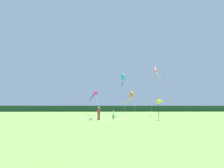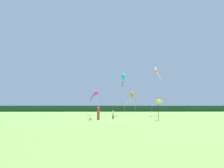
{
  "view_description": "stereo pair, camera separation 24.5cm",
  "coord_description": "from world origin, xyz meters",
  "px_view_note": "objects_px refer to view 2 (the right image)",
  "views": [
    {
      "loc": [
        -0.99,
        -22.32,
        1.62
      ],
      "look_at": [
        0.0,
        6.0,
        6.04
      ],
      "focal_mm": 24.56,
      "sensor_mm": 36.0,
      "label": 1
    },
    {
      "loc": [
        -0.74,
        -22.32,
        1.62
      ],
      "look_at": [
        0.0,
        6.0,
        6.04
      ],
      "focal_mm": 24.56,
      "sensor_mm": 36.0,
      "label": 2
    }
  ],
  "objects_px": {
    "person_child": "(113,114)",
    "cooler_box": "(91,119)",
    "person_adult": "(98,113)",
    "kite_cyan": "(123,78)",
    "banner_flag_pole": "(160,102)",
    "kite_rainbow": "(156,70)",
    "kite_magenta": "(95,93)",
    "kite_orange": "(131,96)"
  },
  "relations": [
    {
      "from": "person_child",
      "to": "kite_orange",
      "type": "xyz_separation_m",
      "value": [
        4.85,
        13.85,
        3.82
      ]
    },
    {
      "from": "person_adult",
      "to": "kite_cyan",
      "type": "xyz_separation_m",
      "value": [
        4.53,
        11.04,
        7.02
      ]
    },
    {
      "from": "person_adult",
      "to": "kite_cyan",
      "type": "relative_size",
      "value": 0.19
    },
    {
      "from": "kite_rainbow",
      "to": "kite_magenta",
      "type": "relative_size",
      "value": 1.03
    },
    {
      "from": "cooler_box",
      "to": "kite_magenta",
      "type": "distance_m",
      "value": 15.0
    },
    {
      "from": "person_child",
      "to": "kite_cyan",
      "type": "height_order",
      "value": "kite_cyan"
    },
    {
      "from": "cooler_box",
      "to": "kite_cyan",
      "type": "xyz_separation_m",
      "value": [
        5.53,
        11.39,
        7.83
      ]
    },
    {
      "from": "person_child",
      "to": "kite_magenta",
      "type": "height_order",
      "value": "kite_magenta"
    },
    {
      "from": "kite_orange",
      "to": "kite_rainbow",
      "type": "height_order",
      "value": "kite_rainbow"
    },
    {
      "from": "banner_flag_pole",
      "to": "kite_rainbow",
      "type": "height_order",
      "value": "kite_rainbow"
    },
    {
      "from": "banner_flag_pole",
      "to": "kite_orange",
      "type": "distance_m",
      "value": 16.06
    },
    {
      "from": "person_adult",
      "to": "banner_flag_pole",
      "type": "relative_size",
      "value": 0.58
    },
    {
      "from": "banner_flag_pole",
      "to": "kite_orange",
      "type": "xyz_separation_m",
      "value": [
        -1.41,
        15.87,
        2.07
      ]
    },
    {
      "from": "cooler_box",
      "to": "person_adult",
      "type": "bearing_deg",
      "value": 19.76
    },
    {
      "from": "kite_orange",
      "to": "kite_cyan",
      "type": "height_order",
      "value": "kite_cyan"
    },
    {
      "from": "banner_flag_pole",
      "to": "kite_magenta",
      "type": "distance_m",
      "value": 17.79
    },
    {
      "from": "person_adult",
      "to": "kite_orange",
      "type": "height_order",
      "value": "kite_orange"
    },
    {
      "from": "kite_rainbow",
      "to": "person_adult",
      "type": "bearing_deg",
      "value": -136.9
    },
    {
      "from": "person_child",
      "to": "kite_orange",
      "type": "height_order",
      "value": "kite_orange"
    },
    {
      "from": "person_adult",
      "to": "person_child",
      "type": "xyz_separation_m",
      "value": [
        2.03,
        1.36,
        -0.29
      ]
    },
    {
      "from": "cooler_box",
      "to": "banner_flag_pole",
      "type": "bearing_deg",
      "value": -1.87
    },
    {
      "from": "kite_orange",
      "to": "person_adult",
      "type": "bearing_deg",
      "value": -114.35
    },
    {
      "from": "kite_magenta",
      "to": "kite_cyan",
      "type": "bearing_deg",
      "value": -24.07
    },
    {
      "from": "person_adult",
      "to": "cooler_box",
      "type": "relative_size",
      "value": 3.95
    },
    {
      "from": "person_child",
      "to": "cooler_box",
      "type": "distance_m",
      "value": 3.52
    },
    {
      "from": "banner_flag_pole",
      "to": "kite_orange",
      "type": "bearing_deg",
      "value": 95.09
    },
    {
      "from": "cooler_box",
      "to": "kite_rainbow",
      "type": "distance_m",
      "value": 19.55
    },
    {
      "from": "banner_flag_pole",
      "to": "kite_rainbow",
      "type": "relative_size",
      "value": 0.28
    },
    {
      "from": "person_adult",
      "to": "kite_orange",
      "type": "xyz_separation_m",
      "value": [
        6.88,
        15.2,
        3.54
      ]
    },
    {
      "from": "kite_orange",
      "to": "kite_rainbow",
      "type": "relative_size",
      "value": 0.73
    },
    {
      "from": "kite_orange",
      "to": "kite_magenta",
      "type": "height_order",
      "value": "kite_magenta"
    },
    {
      "from": "kite_rainbow",
      "to": "kite_magenta",
      "type": "xyz_separation_m",
      "value": [
        -13.46,
        2.84,
        -4.71
      ]
    },
    {
      "from": "banner_flag_pole",
      "to": "kite_magenta",
      "type": "height_order",
      "value": "kite_magenta"
    },
    {
      "from": "kite_rainbow",
      "to": "kite_magenta",
      "type": "bearing_deg",
      "value": 168.09
    },
    {
      "from": "kite_rainbow",
      "to": "kite_magenta",
      "type": "height_order",
      "value": "kite_rainbow"
    },
    {
      "from": "banner_flag_pole",
      "to": "cooler_box",
      "type": "bearing_deg",
      "value": 178.13
    },
    {
      "from": "cooler_box",
      "to": "banner_flag_pole",
      "type": "height_order",
      "value": "banner_flag_pole"
    },
    {
      "from": "kite_cyan",
      "to": "banner_flag_pole",
      "type": "bearing_deg",
      "value": -72.16
    },
    {
      "from": "person_child",
      "to": "kite_magenta",
      "type": "relative_size",
      "value": 0.12
    },
    {
      "from": "kite_magenta",
      "to": "kite_cyan",
      "type": "xyz_separation_m",
      "value": [
        6.24,
        -2.79,
        2.99
      ]
    },
    {
      "from": "cooler_box",
      "to": "kite_magenta",
      "type": "bearing_deg",
      "value": 92.88
    },
    {
      "from": "person_adult",
      "to": "banner_flag_pole",
      "type": "height_order",
      "value": "banner_flag_pole"
    }
  ]
}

